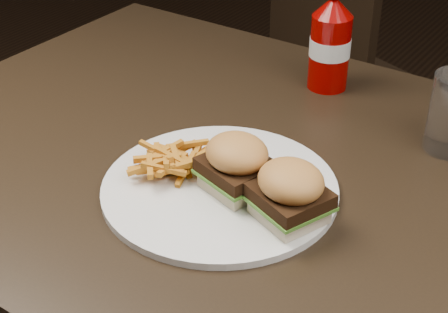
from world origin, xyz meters
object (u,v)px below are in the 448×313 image
Objects in this scene: dining_table at (272,179)px; chair_far at (360,95)px; plate at (220,188)px; ketchup_bottle at (329,54)px.

dining_table reaches higher than chair_far.
ketchup_bottle reaches higher than plate.
dining_table is at bearing 125.60° from chair_far.
dining_table is 0.95m from chair_far.
plate is at bearing -85.78° from ketchup_bottle.
plate reaches higher than dining_table.
dining_table is at bearing -78.68° from ketchup_bottle.
dining_table is 0.29m from ketchup_bottle.
plate is 2.34× the size of ketchup_bottle.
plate is (-0.03, -0.09, 0.03)m from dining_table.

